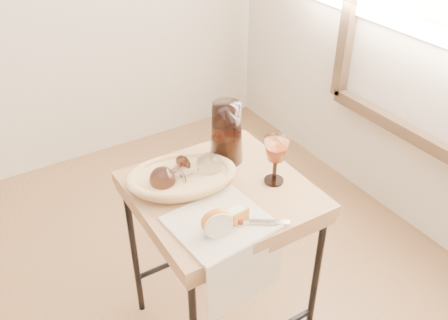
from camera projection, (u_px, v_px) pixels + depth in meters
side_table at (221, 264)px, 1.74m from camera, size 0.54×0.54×0.68m
tea_towel at (220, 222)px, 1.41m from camera, size 0.29×0.26×0.01m
bread_basket at (182, 179)px, 1.55m from camera, size 0.36×0.29×0.05m
goblet_lying_a at (172, 172)px, 1.53m from camera, size 0.15×0.13×0.08m
goblet_lying_b at (197, 170)px, 1.54m from camera, size 0.14×0.09×0.08m
pitcher at (227, 133)px, 1.62m from camera, size 0.24×0.28×0.26m
wine_goblet at (275, 160)px, 1.53m from camera, size 0.08×0.08×0.16m
apple_half at (216, 221)px, 1.34m from camera, size 0.10×0.06×0.08m
apple_wedge at (235, 215)px, 1.40m from camera, size 0.06×0.04×0.04m
table_knife at (249, 221)px, 1.40m from camera, size 0.19×0.14×0.02m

